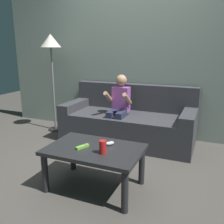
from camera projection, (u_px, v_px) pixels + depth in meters
ground_plane at (94, 172)px, 2.74m from camera, size 9.34×9.34×0.00m
wall_back at (136, 54)px, 3.74m from camera, size 4.67×0.05×2.50m
couch at (129, 122)px, 3.62m from camera, size 1.88×0.80×0.81m
person_seated_on_couch at (119, 106)px, 3.43m from camera, size 0.33×0.41×0.98m
coffee_table at (94, 154)px, 2.35m from camera, size 0.90×0.60×0.42m
game_remote_lime_near_edge at (82, 147)px, 2.33m from camera, size 0.09×0.14×0.03m
nunchuk_white at (110, 143)px, 2.39m from camera, size 0.09×0.10×0.05m
soda_can at (103, 147)px, 2.20m from camera, size 0.07×0.07×0.12m
floor_lamp at (51, 48)px, 3.83m from camera, size 0.32×0.32×1.55m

